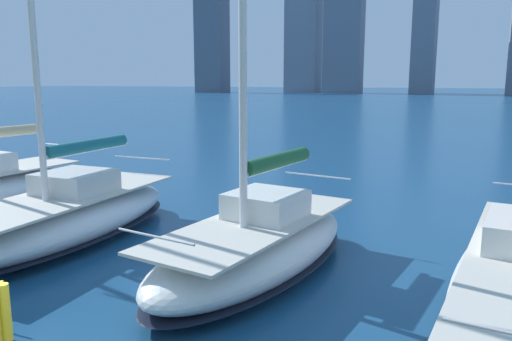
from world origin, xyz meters
name	(u,v)px	position (x,y,z in m)	size (l,w,h in m)	color
city_skyline	(487,15)	(-3.91, -159.44, 22.49)	(174.54, 26.87, 54.35)	slate
sailboat_forest	(257,243)	(-0.61, -6.29, 0.71)	(3.32, 6.93, 11.41)	white
sailboat_teal	(65,214)	(4.86, -6.36, 0.71)	(3.03, 7.77, 12.61)	silver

